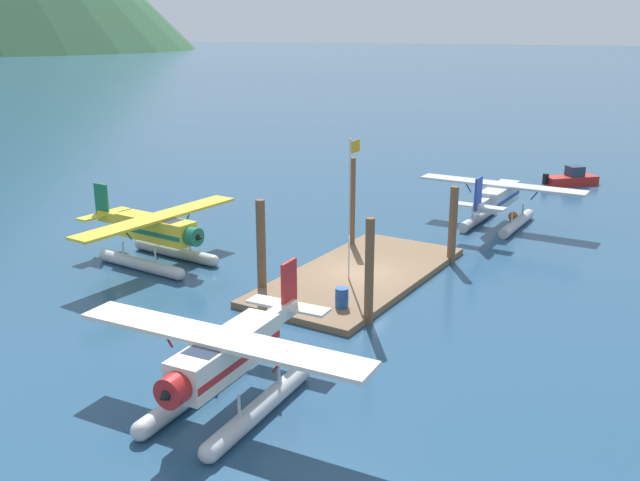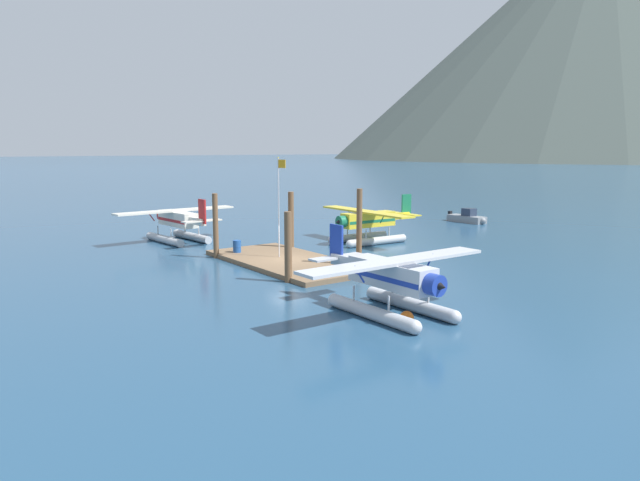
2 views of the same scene
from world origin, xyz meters
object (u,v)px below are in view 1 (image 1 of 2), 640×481
object	(u,v)px
fuel_drum	(342,297)
boat_red_open_se	(572,179)
mooring_buoy	(513,216)
seaplane_yellow_bow_left	(157,235)
seaplane_cream_port_aft	(226,364)
flagpole	(351,194)
seaplane_silver_stbd_aft	(499,201)

from	to	relation	value
fuel_drum	boat_red_open_se	world-z (taller)	boat_red_open_se
mooring_buoy	seaplane_yellow_bow_left	distance (m)	22.90
fuel_drum	seaplane_cream_port_aft	world-z (taller)	seaplane_cream_port_aft
flagpole	seaplane_silver_stbd_aft	xyz separation A→B (m)	(14.24, -2.76, -2.93)
mooring_buoy	boat_red_open_se	size ratio (longest dim) A/B	0.16
boat_red_open_se	fuel_drum	bearing A→B (deg)	175.70
mooring_buoy	boat_red_open_se	distance (m)	13.64
mooring_buoy	seaplane_cream_port_aft	size ratio (longest dim) A/B	0.06
seaplane_silver_stbd_aft	boat_red_open_se	world-z (taller)	seaplane_silver_stbd_aft
seaplane_yellow_bow_left	boat_red_open_se	xyz separation A→B (m)	(32.10, -14.17, -1.09)
mooring_buoy	seaplane_yellow_bow_left	xyz separation A→B (m)	(-18.47, 13.48, 1.26)
flagpole	seaplane_cream_port_aft	world-z (taller)	flagpole
flagpole	seaplane_yellow_bow_left	distance (m)	10.92
seaplane_cream_port_aft	flagpole	bearing A→B (deg)	10.64
flagpole	seaplane_yellow_bow_left	xyz separation A→B (m)	(-2.64, 10.18, -2.93)
seaplane_yellow_bow_left	seaplane_silver_stbd_aft	bearing A→B (deg)	-37.48
boat_red_open_se	seaplane_cream_port_aft	bearing A→B (deg)	177.71
seaplane_silver_stbd_aft	boat_red_open_se	size ratio (longest dim) A/B	2.57
boat_red_open_se	mooring_buoy	bearing A→B (deg)	177.09
mooring_buoy	seaplane_silver_stbd_aft	xyz separation A→B (m)	(-1.59, 0.54, 1.26)
seaplane_silver_stbd_aft	seaplane_cream_port_aft	bearing A→B (deg)	179.06
fuel_drum	seaplane_yellow_bow_left	xyz separation A→B (m)	(0.80, 11.70, 0.84)
seaplane_cream_port_aft	seaplane_silver_stbd_aft	xyz separation A→B (m)	(26.60, -0.44, 0.00)
flagpole	seaplane_silver_stbd_aft	world-z (taller)	flagpole
seaplane_yellow_bow_left	boat_red_open_se	bearing A→B (deg)	-23.83
fuel_drum	seaplane_yellow_bow_left	distance (m)	11.76
fuel_drum	seaplane_cream_port_aft	xyz separation A→B (m)	(-8.93, -0.80, 0.84)
mooring_buoy	seaplane_silver_stbd_aft	bearing A→B (deg)	161.33
flagpole	boat_red_open_se	world-z (taller)	flagpole
seaplane_cream_port_aft	seaplane_silver_stbd_aft	world-z (taller)	same
seaplane_yellow_bow_left	boat_red_open_se	distance (m)	35.10
seaplane_silver_stbd_aft	fuel_drum	bearing A→B (deg)	175.98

